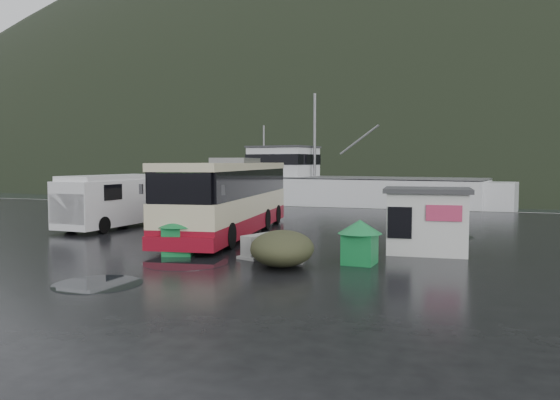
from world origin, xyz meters
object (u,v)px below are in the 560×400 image
(dome_tent, at_px, (282,266))
(ticket_kiosk, at_px, (426,253))
(waste_bin_right, at_px, (360,264))
(jersey_barrier_b, at_px, (295,260))
(fishing_trawler, at_px, (347,200))
(coach_bus, at_px, (230,234))
(white_van, at_px, (113,228))
(jersey_barrier_a, at_px, (260,257))
(waste_bin_left, at_px, (179,255))

(dome_tent, distance_m, ticket_kiosk, 6.08)
(waste_bin_right, height_order, jersey_barrier_b, waste_bin_right)
(jersey_barrier_b, bearing_deg, fishing_trawler, 98.17)
(coach_bus, height_order, waste_bin_right, coach_bus)
(white_van, distance_m, jersey_barrier_a, 11.87)
(waste_bin_left, bearing_deg, white_van, 139.58)
(ticket_kiosk, bearing_deg, fishing_trawler, 103.79)
(white_van, distance_m, waste_bin_left, 9.66)
(white_van, bearing_deg, waste_bin_right, -19.08)
(ticket_kiosk, distance_m, jersey_barrier_b, 5.30)
(white_van, bearing_deg, waste_bin_left, -36.82)
(jersey_barrier_a, relative_size, fishing_trawler, 0.06)
(waste_bin_right, xyz_separation_m, fishing_trawler, (-6.67, 30.39, 0.00))
(jersey_barrier_a, height_order, fishing_trawler, fishing_trawler)
(ticket_kiosk, relative_size, jersey_barrier_b, 2.03)
(jersey_barrier_a, bearing_deg, jersey_barrier_b, -8.01)
(waste_bin_left, bearing_deg, jersey_barrier_a, 10.43)
(white_van, xyz_separation_m, dome_tent, (11.68, -7.02, 0.00))
(waste_bin_right, relative_size, dome_tent, 0.50)
(coach_bus, relative_size, dome_tent, 4.35)
(ticket_kiosk, bearing_deg, coach_bus, 161.23)
(waste_bin_right, bearing_deg, waste_bin_left, -176.79)
(ticket_kiosk, bearing_deg, waste_bin_right, -127.10)
(white_van, height_order, fishing_trawler, fishing_trawler)
(white_van, distance_m, jersey_barrier_b, 13.16)
(dome_tent, bearing_deg, fishing_trawler, 97.72)
(waste_bin_right, bearing_deg, white_van, 157.32)
(waste_bin_left, bearing_deg, coach_bus, 95.04)
(white_van, height_order, jersey_barrier_b, white_van)
(white_van, bearing_deg, coach_bus, 0.60)
(waste_bin_left, xyz_separation_m, dome_tent, (4.33, -0.75, 0.00))
(jersey_barrier_a, bearing_deg, white_van, 151.29)
(jersey_barrier_a, bearing_deg, ticket_kiosk, 26.82)
(white_van, bearing_deg, ticket_kiosk, -6.37)
(fishing_trawler, bearing_deg, waste_bin_left, -80.61)
(waste_bin_left, xyz_separation_m, jersey_barrier_a, (3.05, 0.56, 0.00))
(white_van, xyz_separation_m, jersey_barrier_a, (10.41, -5.70, 0.00))
(coach_bus, bearing_deg, fishing_trawler, 81.53)
(white_van, xyz_separation_m, ticket_kiosk, (16.09, -2.83, 0.00))
(jersey_barrier_a, xyz_separation_m, fishing_trawler, (-3.00, 30.20, 0.00))
(waste_bin_right, distance_m, ticket_kiosk, 3.66)
(waste_bin_right, bearing_deg, coach_bus, 142.68)
(dome_tent, height_order, ticket_kiosk, ticket_kiosk)
(coach_bus, relative_size, waste_bin_right, 8.61)
(coach_bus, xyz_separation_m, waste_bin_left, (0.52, -5.90, 0.00))
(waste_bin_right, relative_size, jersey_barrier_b, 0.97)
(waste_bin_right, xyz_separation_m, jersey_barrier_a, (-3.68, 0.19, 0.00))
(coach_bus, distance_m, ticket_kiosk, 9.58)
(waste_bin_right, relative_size, fishing_trawler, 0.05)
(coach_bus, distance_m, dome_tent, 8.24)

